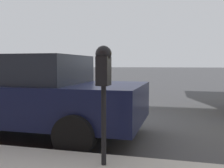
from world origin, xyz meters
The scene contains 3 objects.
ground_plane centered at (0.00, 0.00, 0.00)m, with size 220.00×220.00×0.00m, color #424244.
parking_meter centered at (-2.56, -0.98, 1.25)m, with size 0.21×0.19×1.42m.
car_navy centered at (-1.02, 1.08, 0.81)m, with size 2.19×4.53×1.54m.
Camera 1 is at (-5.50, -1.83, 1.37)m, focal length 42.00 mm.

